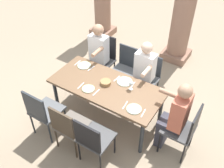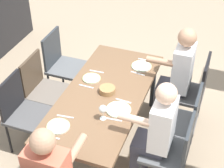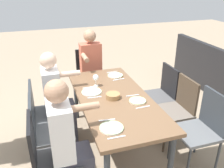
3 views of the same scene
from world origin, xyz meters
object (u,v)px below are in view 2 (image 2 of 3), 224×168
object	(u,v)px
chair_west_south	(61,62)
diner_woman_green	(176,76)
plate_1	(92,78)
dining_table	(104,99)
chair_east_north	(173,150)
plate_2	(119,109)
chair_west_north	(192,89)
plate_3	(58,126)
diner_guest_third	(155,133)
bread_basket	(107,90)
chair_east_south	(22,110)
plate_0	(141,66)
chair_mid_south	(42,87)
wine_glass_2	(103,109)
chair_mid_north	(183,120)

from	to	relation	value
chair_west_south	diner_woman_green	bearing A→B (deg)	89.89
plate_1	dining_table	bearing A→B (deg)	49.27
chair_east_north	plate_2	distance (m)	0.66
plate_1	chair_west_north	bearing A→B (deg)	112.28
dining_table	chair_west_north	distance (m)	1.06
chair_east_north	plate_3	world-z (taller)	chair_east_north
chair_east_north	chair_west_south	bearing A→B (deg)	-119.62
diner_guest_third	bread_basket	bearing A→B (deg)	-119.92
chair_west_south	diner_woman_green	world-z (taller)	diner_woman_green
chair_east_south	dining_table	bearing A→B (deg)	110.79
plate_3	bread_basket	xyz separation A→B (m)	(-0.65, 0.25, 0.02)
bread_basket	chair_east_south	bearing A→B (deg)	-67.71
dining_table	chair_west_north	bearing A→B (deg)	126.97
chair_east_south	plate_3	world-z (taller)	chair_east_south
chair_west_north	plate_3	world-z (taller)	chair_west_north
plate_1	chair_east_north	bearing A→B (deg)	64.19
plate_0	bread_basket	xyz separation A→B (m)	(0.59, -0.20, 0.02)
diner_woman_green	diner_guest_third	distance (m)	0.95
chair_west_south	plate_2	xyz separation A→B (m)	(0.83, 1.07, 0.20)
plate_0	bread_basket	distance (m)	0.62
chair_mid_south	plate_3	bearing A→B (deg)	39.42
bread_basket	chair_east_north	bearing A→B (deg)	66.55
dining_table	chair_east_south	size ratio (longest dim) A/B	2.03
chair_mid_south	plate_2	distance (m)	1.14
dining_table	diner_woman_green	distance (m)	0.90
chair_west_north	plate_1	distance (m)	1.17
bread_basket	plate_1	bearing A→B (deg)	-122.88
chair_mid_south	chair_east_north	xyz separation A→B (m)	(0.44, 1.67, -0.00)
diner_guest_third	wine_glass_2	size ratio (longest dim) A/B	7.82
chair_mid_north	bread_basket	world-z (taller)	chair_mid_north
diner_woman_green	diner_guest_third	world-z (taller)	diner_woman_green
chair_mid_south	plate_1	world-z (taller)	chair_mid_south
plate_1	wine_glass_2	distance (m)	0.67
diner_woman_green	diner_guest_third	bearing A→B (deg)	0.01
chair_mid_south	plate_2	world-z (taller)	chair_mid_south
plate_1	bread_basket	bearing A→B (deg)	57.12
dining_table	chair_east_south	xyz separation A→B (m)	(0.32, -0.84, -0.15)
chair_mid_south	bread_basket	world-z (taller)	chair_mid_south
plate_2	plate_3	size ratio (longest dim) A/B	1.14
diner_woman_green	plate_2	xyz separation A→B (m)	(0.83, -0.41, 0.04)
diner_woman_green	chair_mid_south	bearing A→B (deg)	-71.08
diner_guest_third	plate_2	distance (m)	0.44
dining_table	plate_2	xyz separation A→B (m)	(0.20, 0.23, 0.08)
plate_1	plate_2	size ratio (longest dim) A/B	0.80
chair_west_north	chair_west_south	bearing A→B (deg)	-90.00
chair_mid_north	plate_3	size ratio (longest dim) A/B	4.04
wine_glass_2	chair_east_north	bearing A→B (deg)	93.83
chair_west_north	chair_east_south	size ratio (longest dim) A/B	1.08
chair_west_south	bread_basket	distance (m)	1.07
plate_0	wine_glass_2	bearing A→B (deg)	-5.63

